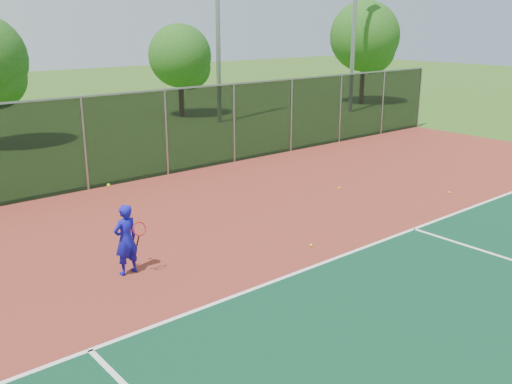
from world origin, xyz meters
TOP-DOWN VIEW (x-y plane):
  - ground at (0.00, 0.00)m, footprint 120.00×120.00m
  - court_apron at (0.00, 2.00)m, footprint 30.00×20.00m
  - fence_back at (0.00, 12.00)m, footprint 30.00×0.06m
  - tennis_player at (-5.07, 5.34)m, footprint 0.61×0.64m
  - practice_ball_0 at (5.62, 4.23)m, footprint 0.07×0.07m
  - practice_ball_1 at (-0.93, 3.88)m, footprint 0.07×0.07m
  - practice_ball_4 at (3.31, 6.81)m, footprint 0.07×0.07m
  - tree_back_mid at (7.62, 22.72)m, footprint 3.53×3.53m
  - tree_back_right at (19.73, 19.59)m, footprint 4.50×4.50m

SIDE VIEW (x-z plane):
  - ground at x=0.00m, z-range 0.00..0.00m
  - court_apron at x=0.00m, z-range 0.00..0.02m
  - practice_ball_0 at x=5.62m, z-range 0.02..0.09m
  - practice_ball_1 at x=-0.93m, z-range 0.02..0.09m
  - practice_ball_4 at x=3.31m, z-range 0.02..0.09m
  - tennis_player at x=-5.07m, z-range -0.22..1.82m
  - fence_back at x=0.00m, z-range 0.05..3.08m
  - tree_back_mid at x=7.62m, z-range 0.66..5.85m
  - tree_back_right at x=19.73m, z-range 0.84..7.45m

